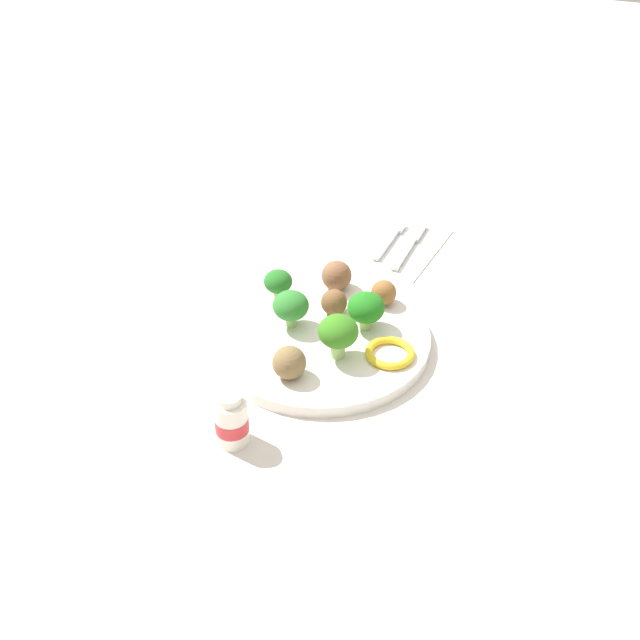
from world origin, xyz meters
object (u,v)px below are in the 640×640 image
object	(u,v)px
meatball_back_right	(384,293)
knife	(410,243)
broccoli_floret_near_rim	(292,305)
meatball_mid_right	(289,362)
plate	(320,338)
yogurt_bottle	(232,421)
fork	(389,238)
broccoli_floret_back_right	(278,282)
broccoli_floret_front_left	(338,332)
broccoli_floret_front_right	(366,308)
napkin	(398,245)
meatball_front_right	(337,276)
pepper_ring_mid_right	(390,353)
meatball_near_rim	(331,301)

from	to	relation	value
meatball_back_right	knife	distance (m)	0.18
broccoli_floret_near_rim	meatball_mid_right	world-z (taller)	broccoli_floret_near_rim
plate	yogurt_bottle	size ratio (longest dim) A/B	4.22
meatball_back_right	fork	bearing A→B (deg)	16.48
meatball_back_right	meatball_mid_right	xyz separation A→B (m)	(-0.18, 0.05, 0.00)
plate	knife	distance (m)	0.28
broccoli_floret_near_rim	broccoli_floret_back_right	size ratio (longest dim) A/B	1.17
broccoli_floret_back_right	meatball_mid_right	world-z (taller)	broccoli_floret_back_right
broccoli_floret_front_left	broccoli_floret_back_right	distance (m)	0.15
broccoli_floret_front_right	meatball_back_right	size ratio (longest dim) A/B	1.47
broccoli_floret_back_right	meatball_back_right	bearing A→B (deg)	-71.81
broccoli_floret_front_right	napkin	xyz separation A→B (m)	(0.23, 0.03, -0.04)
meatball_front_right	pepper_ring_mid_right	world-z (taller)	meatball_front_right
plate	napkin	distance (m)	0.27
broccoli_floret_near_rim	fork	xyz separation A→B (m)	(0.27, -0.04, -0.04)
yogurt_bottle	meatball_back_right	bearing A→B (deg)	-13.73
broccoli_floret_near_rim	meatball_near_rim	distance (m)	0.06
broccoli_floret_near_rim	broccoli_floret_back_right	distance (m)	0.06
meatball_mid_right	plate	bearing A→B (deg)	-0.52
meatball_mid_right	yogurt_bottle	xyz separation A→B (m)	(-0.11, 0.02, -0.01)
broccoli_floret_front_left	meatball_near_rim	distance (m)	0.09
meatball_mid_right	napkin	distance (m)	0.36
plate	broccoli_floret_front_right	world-z (taller)	broccoli_floret_front_right
plate	napkin	size ratio (longest dim) A/B	1.65
plate	meatball_mid_right	size ratio (longest dim) A/B	6.96
meatball_mid_right	napkin	xyz separation A→B (m)	(0.36, -0.02, -0.03)
meatball_near_rim	broccoli_floret_back_right	bearing A→B (deg)	88.05
meatball_front_right	meatball_mid_right	xyz separation A→B (m)	(-0.19, -0.02, -0.00)
meatball_mid_right	meatball_near_rim	distance (m)	0.14
meatball_near_rim	yogurt_bottle	size ratio (longest dim) A/B	0.52
broccoli_floret_near_rim	meatball_front_right	size ratio (longest dim) A/B	1.20
pepper_ring_mid_right	knife	size ratio (longest dim) A/B	0.42
meatball_mid_right	pepper_ring_mid_right	distance (m)	0.13
broccoli_floret_front_left	meatball_mid_right	xyz separation A→B (m)	(-0.06, 0.04, -0.02)
meatball_front_right	yogurt_bottle	xyz separation A→B (m)	(-0.30, -0.00, -0.01)
plate	broccoli_floret_near_rim	size ratio (longest dim) A/B	5.65
meatball_near_rim	broccoli_floret_near_rim	bearing A→B (deg)	140.99
broccoli_floret_near_rim	knife	world-z (taller)	broccoli_floret_near_rim
plate	broccoli_floret_front_right	bearing A→B (deg)	-55.50
broccoli_floret_front_right	broccoli_floret_back_right	world-z (taller)	broccoli_floret_front_right
broccoli_floret_front_left	napkin	size ratio (longest dim) A/B	0.34
pepper_ring_mid_right	knife	bearing A→B (deg)	12.55
plate	broccoli_floret_back_right	size ratio (longest dim) A/B	6.63
pepper_ring_mid_right	yogurt_bottle	xyz separation A→B (m)	(-0.19, 0.12, 0.01)
meatball_near_rim	pepper_ring_mid_right	xyz separation A→B (m)	(-0.06, -0.10, -0.01)
meatball_near_rim	pepper_ring_mid_right	world-z (taller)	meatball_near_rim
meatball_back_right	napkin	world-z (taller)	meatball_back_right
napkin	knife	bearing A→B (deg)	-72.32
meatball_near_rim	napkin	xyz separation A→B (m)	(0.22, -0.02, -0.03)
broccoli_floret_back_right	pepper_ring_mid_right	bearing A→B (deg)	-108.26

